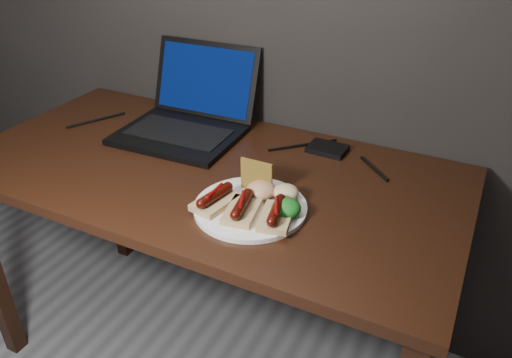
{
  "coord_description": "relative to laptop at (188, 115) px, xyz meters",
  "views": [
    {
      "loc": [
        0.67,
        0.37,
        1.43
      ],
      "look_at": [
        0.21,
        1.28,
        0.82
      ],
      "focal_mm": 35.0,
      "sensor_mm": 36.0,
      "label": 1
    }
  ],
  "objects": [
    {
      "name": "laptop",
      "position": [
        0.0,
        0.0,
        0.0
      ],
      "size": [
        0.38,
        0.38,
        0.25
      ],
      "color": "black",
      "rests_on": "desk"
    },
    {
      "name": "bread_sausage_center",
      "position": [
        0.38,
        -0.36,
        -0.02
      ],
      "size": [
        0.09,
        0.13,
        0.04
      ],
      "color": "#D8B57E",
      "rests_on": "plate"
    },
    {
      "name": "desk",
      "position": [
        0.18,
        -0.19,
        -0.14
      ],
      "size": [
        1.4,
        0.7,
        0.75
      ],
      "color": "black",
      "rests_on": "ground"
    },
    {
      "name": "crispbread",
      "position": [
        0.37,
        -0.25,
        0.0
      ],
      "size": [
        0.09,
        0.01,
        0.08
      ],
      "primitive_type": "cube",
      "color": "olive",
      "rests_on": "plate"
    },
    {
      "name": "desk_cables",
      "position": [
        0.16,
        -0.03,
        -0.05
      ],
      "size": [
        1.01,
        0.33,
        0.01
      ],
      "color": "black",
      "rests_on": "desk"
    },
    {
      "name": "salsa_mound",
      "position": [
        0.39,
        -0.27,
        -0.02
      ],
      "size": [
        0.07,
        0.07,
        0.04
      ],
      "primitive_type": "ellipsoid",
      "color": "#AA2511",
      "rests_on": "plate"
    },
    {
      "name": "bread_sausage_left",
      "position": [
        0.31,
        -0.35,
        -0.02
      ],
      "size": [
        0.09,
        0.13,
        0.04
      ],
      "color": "#D8B57E",
      "rests_on": "plate"
    },
    {
      "name": "salad_greens",
      "position": [
        0.48,
        -0.31,
        -0.02
      ],
      "size": [
        0.07,
        0.07,
        0.04
      ],
      "primitive_type": "ellipsoid",
      "color": "#136014",
      "rests_on": "plate"
    },
    {
      "name": "bread_sausage_right",
      "position": [
        0.46,
        -0.34,
        -0.02
      ],
      "size": [
        0.09,
        0.13,
        0.04
      ],
      "color": "#D8B57E",
      "rests_on": "plate"
    },
    {
      "name": "plate",
      "position": [
        0.38,
        -0.31,
        -0.04
      ],
      "size": [
        0.34,
        0.34,
        0.01
      ],
      "primitive_type": "cylinder",
      "rotation": [
        0.0,
        0.0,
        0.29
      ],
      "color": "white",
      "rests_on": "desk"
    },
    {
      "name": "coleslaw_mound",
      "position": [
        0.45,
        -0.25,
        -0.02
      ],
      "size": [
        0.06,
        0.06,
        0.04
      ],
      "primitive_type": "ellipsoid",
      "color": "beige",
      "rests_on": "plate"
    },
    {
      "name": "hard_drive",
      "position": [
        0.44,
        0.06,
        -0.04
      ],
      "size": [
        0.11,
        0.08,
        0.02
      ],
      "primitive_type": "cube",
      "rotation": [
        0.0,
        0.0,
        -0.04
      ],
      "color": "black",
      "rests_on": "desk"
    }
  ]
}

